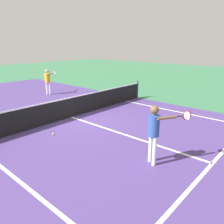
{
  "coord_description": "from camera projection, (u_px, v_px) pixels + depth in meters",
  "views": [
    {
      "loc": [
        -6.18,
        -8.02,
        3.29
      ],
      "look_at": [
        -0.57,
        -3.05,
        1.0
      ],
      "focal_mm": 35.84,
      "sensor_mm": 36.0,
      "label": 1
    }
  ],
  "objects": [
    {
      "name": "line_center_service",
      "position": [
        125.0,
        135.0,
        8.44
      ],
      "size": [
        0.1,
        6.4,
        0.01
      ],
      "primitive_type": "cube",
      "color": "white",
      "rests_on": "ground_plane"
    },
    {
      "name": "ground_plane",
      "position": [
        72.0,
        117.0,
        10.47
      ],
      "size": [
        60.0,
        60.0,
        0.0
      ],
      "primitive_type": "plane",
      "color": "#38724C"
    },
    {
      "name": "player_far",
      "position": [
        48.0,
        79.0,
        14.94
      ],
      "size": [
        1.12,
        0.67,
        1.68
      ],
      "color": "white",
      "rests_on": "ground_plane"
    },
    {
      "name": "tennis_ball_near_net",
      "position": [
        53.0,
        134.0,
        8.42
      ],
      "size": [
        0.07,
        0.07,
        0.07
      ],
      "primitive_type": "sphere",
      "color": "#CCE033",
      "rests_on": "ground_plane"
    },
    {
      "name": "player_near",
      "position": [
        155.0,
        128.0,
        6.13
      ],
      "size": [
        1.02,
        0.9,
        1.72
      ],
      "color": "white",
      "rests_on": "ground_plane"
    },
    {
      "name": "court_surface_inbounds",
      "position": [
        72.0,
        117.0,
        10.47
      ],
      "size": [
        10.62,
        24.4,
        0.0
      ],
      "primitive_type": "cube",
      "color": "#4C387A",
      "rests_on": "ground_plane"
    },
    {
      "name": "line_service_near",
      "position": [
        212.0,
        163.0,
        6.41
      ],
      "size": [
        8.22,
        0.1,
        0.01
      ],
      "primitive_type": "cube",
      "color": "white",
      "rests_on": "ground_plane"
    },
    {
      "name": "net",
      "position": [
        71.0,
        107.0,
        10.33
      ],
      "size": [
        10.68,
        0.09,
        1.07
      ],
      "color": "#33383D",
      "rests_on": "ground_plane"
    }
  ]
}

